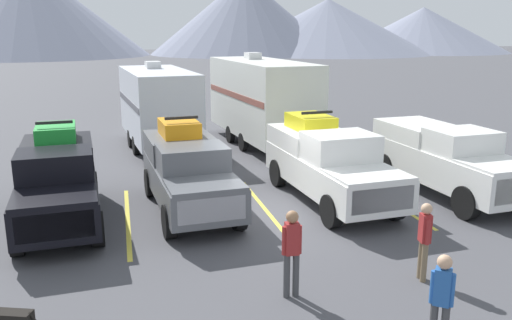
# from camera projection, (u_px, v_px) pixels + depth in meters

# --- Properties ---
(ground_plane) EXTENTS (240.00, 240.00, 0.00)m
(ground_plane) POSITION_uv_depth(u_px,v_px,m) (268.00, 213.00, 14.94)
(ground_plane) COLOR #47474C
(pickup_truck_a) EXTENTS (2.38, 5.70, 2.58)m
(pickup_truck_a) POSITION_uv_depth(u_px,v_px,m) (58.00, 178.00, 14.16)
(pickup_truck_a) COLOR black
(pickup_truck_a) RESTS_ON ground
(pickup_truck_b) EXTENTS (2.37, 5.38, 2.56)m
(pickup_truck_b) POSITION_uv_depth(u_px,v_px,m) (188.00, 170.00, 15.09)
(pickup_truck_b) COLOR #595B60
(pickup_truck_b) RESTS_ON ground
(pickup_truck_c) EXTENTS (2.50, 5.95, 2.56)m
(pickup_truck_c) POSITION_uv_depth(u_px,v_px,m) (328.00, 161.00, 15.96)
(pickup_truck_c) COLOR white
(pickup_truck_c) RESTS_ON ground
(pickup_truck_d) EXTENTS (2.39, 5.96, 2.15)m
(pickup_truck_d) POSITION_uv_depth(u_px,v_px,m) (445.00, 158.00, 16.47)
(pickup_truck_d) COLOR white
(pickup_truck_d) RESTS_ON ground
(lot_stripe_b) EXTENTS (0.12, 5.50, 0.01)m
(lot_stripe_b) POSITION_uv_depth(u_px,v_px,m) (128.00, 220.00, 14.42)
(lot_stripe_b) COLOR gold
(lot_stripe_b) RESTS_ON ground
(lot_stripe_c) EXTENTS (0.12, 5.50, 0.01)m
(lot_stripe_c) POSITION_uv_depth(u_px,v_px,m) (265.00, 208.00, 15.33)
(lot_stripe_c) COLOR gold
(lot_stripe_c) RESTS_ON ground
(lot_stripe_d) EXTENTS (0.12, 5.50, 0.01)m
(lot_stripe_d) POSITION_uv_depth(u_px,v_px,m) (386.00, 198.00, 16.25)
(lot_stripe_d) COLOR gold
(lot_stripe_d) RESTS_ON ground
(lot_stripe_e) EXTENTS (0.12, 5.50, 0.01)m
(lot_stripe_e) POSITION_uv_depth(u_px,v_px,m) (494.00, 189.00, 17.17)
(lot_stripe_e) COLOR gold
(lot_stripe_e) RESTS_ON ground
(camper_trailer_a) EXTENTS (3.09, 7.61, 3.65)m
(camper_trailer_a) POSITION_uv_depth(u_px,v_px,m) (158.00, 104.00, 22.49)
(camper_trailer_a) COLOR silver
(camper_trailer_a) RESTS_ON ground
(camper_trailer_b) EXTENTS (3.31, 8.80, 3.98)m
(camper_trailer_b) POSITION_uv_depth(u_px,v_px,m) (262.00, 98.00, 23.26)
(camper_trailer_b) COLOR silver
(camper_trailer_b) RESTS_ON ground
(person_a) EXTENTS (0.39, 0.24, 1.75)m
(person_a) POSITION_uv_depth(u_px,v_px,m) (292.00, 248.00, 10.07)
(person_a) COLOR #3F3F42
(person_a) RESTS_ON ground
(person_b) EXTENTS (0.32, 0.31, 1.68)m
(person_b) POSITION_uv_depth(u_px,v_px,m) (441.00, 297.00, 8.30)
(person_b) COLOR #3F3F42
(person_b) RESTS_ON ground
(person_c) EXTENTS (0.23, 0.36, 1.65)m
(person_c) POSITION_uv_depth(u_px,v_px,m) (425.00, 236.00, 10.78)
(person_c) COLOR #726047
(person_c) RESTS_ON ground
(dog) EXTENTS (0.97, 0.54, 0.77)m
(dog) POSITION_uv_depth(u_px,v_px,m) (2.00, 318.00, 8.57)
(dog) COLOR black
(dog) RESTS_ON ground
(mountain_ridge) EXTENTS (153.87, 47.40, 16.94)m
(mountain_ridge) POSITION_uv_depth(u_px,v_px,m) (129.00, 18.00, 101.26)
(mountain_ridge) COLOR gray
(mountain_ridge) RESTS_ON ground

